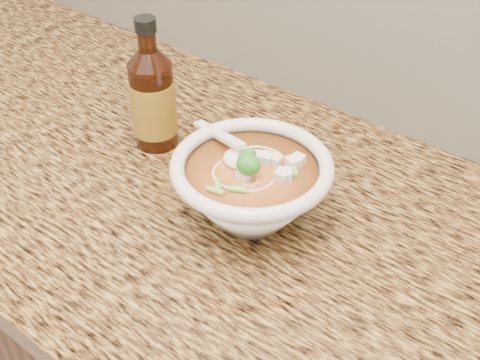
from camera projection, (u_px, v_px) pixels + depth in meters
The scene contains 3 objects.
counter_slab at pixel (289, 237), 0.85m from camera, with size 4.00×0.68×0.04m, color #A6803C.
soup_bowl at pixel (251, 189), 0.82m from camera, with size 0.24×0.22×0.12m.
hot_sauce_bottle at pixel (153, 100), 0.94m from camera, with size 0.08×0.08×0.22m.
Camera 1 is at (0.33, 1.15, 1.47)m, focal length 45.00 mm.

